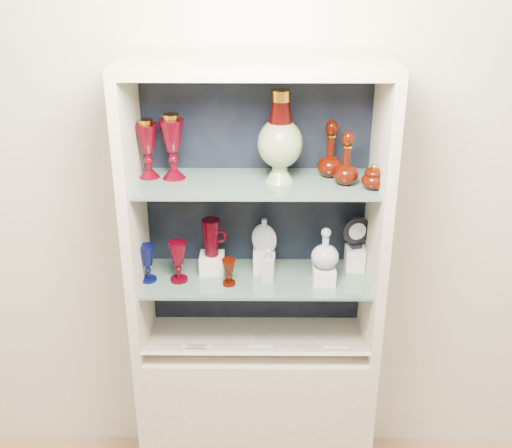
{
  "coord_description": "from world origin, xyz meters",
  "views": [
    {
      "loc": [
        0.02,
        -0.78,
        2.35
      ],
      "look_at": [
        0.0,
        1.53,
        1.3
      ],
      "focal_mm": 45.0,
      "sensor_mm": 36.0,
      "label": 1
    }
  ],
  "objects_px": {
    "clear_round_decanter": "(325,249)",
    "pedestal_lamp_right": "(148,149)",
    "enamel_urn": "(280,137)",
    "cobalt_goblet": "(147,263)",
    "clear_square_bottle": "(268,264)",
    "cameo_medallion": "(357,232)",
    "ruby_decanter_b": "(347,157)",
    "pedestal_lamp_left": "(173,147)",
    "lidded_bowl": "(374,176)",
    "ruby_goblet_tall": "(178,262)",
    "ruby_goblet_small": "(229,272)",
    "ruby_decanter_a": "(331,145)",
    "ruby_pitcher": "(211,237)",
    "flat_flask": "(264,235)"
  },
  "relations": [
    {
      "from": "pedestal_lamp_right",
      "to": "ruby_decanter_b",
      "type": "bearing_deg",
      "value": -5.66
    },
    {
      "from": "clear_round_decanter",
      "to": "lidded_bowl",
      "type": "bearing_deg",
      "value": -8.42
    },
    {
      "from": "lidded_bowl",
      "to": "cobalt_goblet",
      "type": "distance_m",
      "value": 0.96
    },
    {
      "from": "ruby_goblet_small",
      "to": "pedestal_lamp_right",
      "type": "bearing_deg",
      "value": 159.96
    },
    {
      "from": "pedestal_lamp_right",
      "to": "pedestal_lamp_left",
      "type": "bearing_deg",
      "value": -4.61
    },
    {
      "from": "ruby_decanter_b",
      "to": "pedestal_lamp_left",
      "type": "bearing_deg",
      "value": 174.18
    },
    {
      "from": "pedestal_lamp_left",
      "to": "lidded_bowl",
      "type": "relative_size",
      "value": 2.53
    },
    {
      "from": "enamel_urn",
      "to": "clear_round_decanter",
      "type": "xyz_separation_m",
      "value": [
        0.18,
        -0.06,
        -0.44
      ]
    },
    {
      "from": "pedestal_lamp_right",
      "to": "ruby_goblet_small",
      "type": "bearing_deg",
      "value": -20.04
    },
    {
      "from": "ruby_goblet_tall",
      "to": "ruby_decanter_a",
      "type": "bearing_deg",
      "value": 9.09
    },
    {
      "from": "ruby_decanter_a",
      "to": "ruby_decanter_b",
      "type": "xyz_separation_m",
      "value": [
        0.05,
        -0.09,
        -0.02
      ]
    },
    {
      "from": "lidded_bowl",
      "to": "ruby_goblet_tall",
      "type": "bearing_deg",
      "value": 177.12
    },
    {
      "from": "ruby_decanter_a",
      "to": "clear_square_bottle",
      "type": "relative_size",
      "value": 1.8
    },
    {
      "from": "pedestal_lamp_right",
      "to": "ruby_decanter_b",
      "type": "distance_m",
      "value": 0.77
    },
    {
      "from": "ruby_decanter_b",
      "to": "ruby_pitcher",
      "type": "bearing_deg",
      "value": 172.43
    },
    {
      "from": "pedestal_lamp_right",
      "to": "clear_square_bottle",
      "type": "relative_size",
      "value": 1.63
    },
    {
      "from": "cobalt_goblet",
      "to": "ruby_pitcher",
      "type": "bearing_deg",
      "value": 16.72
    },
    {
      "from": "ruby_pitcher",
      "to": "flat_flask",
      "type": "distance_m",
      "value": 0.22
    },
    {
      "from": "ruby_decanter_a",
      "to": "ruby_pitcher",
      "type": "xyz_separation_m",
      "value": [
        -0.48,
        -0.02,
        -0.39
      ]
    },
    {
      "from": "ruby_pitcher",
      "to": "ruby_decanter_a",
      "type": "bearing_deg",
      "value": 8.63
    },
    {
      "from": "ruby_goblet_small",
      "to": "flat_flask",
      "type": "bearing_deg",
      "value": 40.89
    },
    {
      "from": "clear_round_decanter",
      "to": "cameo_medallion",
      "type": "bearing_deg",
      "value": 40.75
    },
    {
      "from": "lidded_bowl",
      "to": "ruby_goblet_small",
      "type": "relative_size",
      "value": 0.9
    },
    {
      "from": "ruby_goblet_tall",
      "to": "clear_square_bottle",
      "type": "distance_m",
      "value": 0.37
    },
    {
      "from": "clear_round_decanter",
      "to": "cameo_medallion",
      "type": "relative_size",
      "value": 1.16
    },
    {
      "from": "ruby_decanter_b",
      "to": "ruby_pitcher",
      "type": "height_order",
      "value": "ruby_decanter_b"
    },
    {
      "from": "pedestal_lamp_left",
      "to": "flat_flask",
      "type": "bearing_deg",
      "value": 2.77
    },
    {
      "from": "enamel_urn",
      "to": "flat_flask",
      "type": "relative_size",
      "value": 2.37
    },
    {
      "from": "pedestal_lamp_left",
      "to": "ruby_decanter_a",
      "type": "relative_size",
      "value": 1.0
    },
    {
      "from": "enamel_urn",
      "to": "lidded_bowl",
      "type": "relative_size",
      "value": 3.52
    },
    {
      "from": "enamel_urn",
      "to": "ruby_decanter_b",
      "type": "relative_size",
      "value": 1.59
    },
    {
      "from": "ruby_decanter_a",
      "to": "lidded_bowl",
      "type": "height_order",
      "value": "ruby_decanter_a"
    },
    {
      "from": "lidded_bowl",
      "to": "ruby_goblet_tall",
      "type": "relative_size",
      "value": 0.58
    },
    {
      "from": "cobalt_goblet",
      "to": "cameo_medallion",
      "type": "relative_size",
      "value": 1.1
    },
    {
      "from": "ruby_decanter_b",
      "to": "lidded_bowl",
      "type": "distance_m",
      "value": 0.12
    },
    {
      "from": "enamel_urn",
      "to": "lidded_bowl",
      "type": "distance_m",
      "value": 0.38
    },
    {
      "from": "clear_round_decanter",
      "to": "pedestal_lamp_right",
      "type": "bearing_deg",
      "value": 172.04
    },
    {
      "from": "enamel_urn",
      "to": "cobalt_goblet",
      "type": "relative_size",
      "value": 2.24
    },
    {
      "from": "ruby_goblet_tall",
      "to": "cameo_medallion",
      "type": "xyz_separation_m",
      "value": [
        0.73,
        0.11,
        0.08
      ]
    },
    {
      "from": "cameo_medallion",
      "to": "pedestal_lamp_right",
      "type": "bearing_deg",
      "value": 168.42
    },
    {
      "from": "ruby_decanter_b",
      "to": "clear_square_bottle",
      "type": "distance_m",
      "value": 0.55
    },
    {
      "from": "clear_square_bottle",
      "to": "clear_round_decanter",
      "type": "height_order",
      "value": "clear_round_decanter"
    },
    {
      "from": "enamel_urn",
      "to": "ruby_decanter_a",
      "type": "height_order",
      "value": "enamel_urn"
    },
    {
      "from": "ruby_decanter_b",
      "to": "ruby_pitcher",
      "type": "relative_size",
      "value": 1.41
    },
    {
      "from": "enamel_urn",
      "to": "lidded_bowl",
      "type": "bearing_deg",
      "value": -13.23
    },
    {
      "from": "clear_square_bottle",
      "to": "cameo_medallion",
      "type": "relative_size",
      "value": 0.99
    },
    {
      "from": "ruby_decanter_b",
      "to": "pedestal_lamp_right",
      "type": "bearing_deg",
      "value": 174.34
    },
    {
      "from": "pedestal_lamp_right",
      "to": "flat_flask",
      "type": "xyz_separation_m",
      "value": [
        0.45,
        0.01,
        -0.37
      ]
    },
    {
      "from": "lidded_bowl",
      "to": "pedestal_lamp_left",
      "type": "bearing_deg",
      "value": 171.52
    },
    {
      "from": "ruby_goblet_tall",
      "to": "ruby_pitcher",
      "type": "xyz_separation_m",
      "value": [
        0.13,
        0.08,
        0.07
      ]
    }
  ]
}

